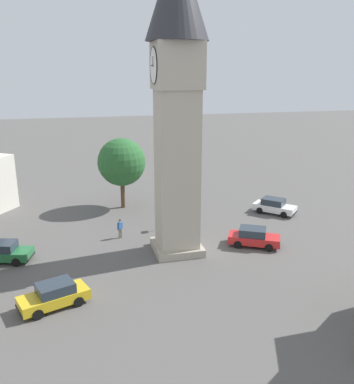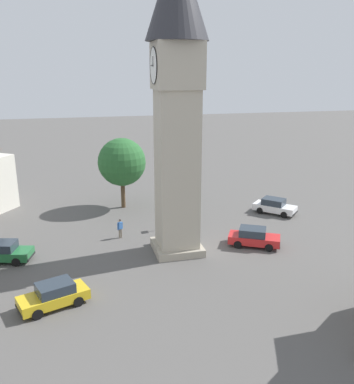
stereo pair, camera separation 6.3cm
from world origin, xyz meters
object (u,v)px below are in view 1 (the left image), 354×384
object	(u,v)px
car_white_side	(254,237)
road_sign	(172,209)
car_blue_kerb	(274,206)
pedestrian	(120,227)
car_red_corner	(54,295)
clock_tower	(177,79)
car_silver_kerb	(3,252)
tree	(122,162)

from	to	relation	value
car_white_side	road_sign	bearing A→B (deg)	46.29
car_blue_kerb	pedestrian	xyz separation A→B (m)	(-2.63, 15.67, 0.25)
car_red_corner	road_sign	size ratio (longest dim) A/B	1.59
clock_tower	car_silver_kerb	xyz separation A→B (m)	(1.29, 13.11, -12.42)
pedestrian	road_sign	bearing A→B (deg)	-77.25
clock_tower	tree	size ratio (longest dim) A/B	3.10
pedestrian	tree	distance (m)	9.11
pedestrian	tree	world-z (taller)	tree
clock_tower	car_blue_kerb	distance (m)	18.13
car_blue_kerb	car_red_corner	world-z (taller)	same
car_silver_kerb	tree	distance (m)	15.30
car_blue_kerb	car_white_side	bearing A→B (deg)	142.58
car_silver_kerb	car_red_corner	distance (m)	8.36
car_silver_kerb	tree	size ratio (longest dim) A/B	0.61
road_sign	tree	bearing A→B (deg)	26.45
car_blue_kerb	tree	size ratio (longest dim) A/B	0.57
car_red_corner	pedestrian	size ratio (longest dim) A/B	2.64
car_blue_kerb	pedestrian	bearing A→B (deg)	99.53
car_red_corner	tree	xyz separation A→B (m)	(17.96, -6.32, 4.06)
car_red_corner	car_white_side	xyz separation A→B (m)	(5.49, -15.46, 0.00)
clock_tower	car_silver_kerb	bearing A→B (deg)	84.38
car_blue_kerb	pedestrian	distance (m)	15.89
car_white_side	road_sign	xyz separation A→B (m)	(5.36, 5.61, 1.14)
road_sign	car_silver_kerb	bearing A→B (deg)	104.18
tree	road_sign	distance (m)	8.46
car_silver_kerb	car_white_side	distance (m)	19.50
car_red_corner	car_blue_kerb	bearing A→B (deg)	-59.13
clock_tower	car_red_corner	size ratio (longest dim) A/B	5.05
tree	car_red_corner	bearing A→B (deg)	160.63
car_white_side	road_sign	distance (m)	7.84
car_white_side	car_blue_kerb	bearing A→B (deg)	-37.42
road_sign	pedestrian	bearing A→B (deg)	102.75
clock_tower	road_sign	size ratio (longest dim) A/B	8.04
clock_tower	pedestrian	bearing A→B (deg)	47.84
clock_tower	tree	bearing A→B (deg)	13.49
car_silver_kerb	pedestrian	world-z (taller)	pedestrian
car_silver_kerb	car_white_side	xyz separation A→B (m)	(-1.88, -19.41, 0.00)
car_silver_kerb	clock_tower	bearing A→B (deg)	-95.62
car_white_side	car_silver_kerb	bearing A→B (deg)	84.48
pedestrian	tree	xyz separation A→B (m)	(8.19, -1.23, 3.81)
clock_tower	car_white_side	bearing A→B (deg)	-95.32
car_silver_kerb	tree	world-z (taller)	tree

